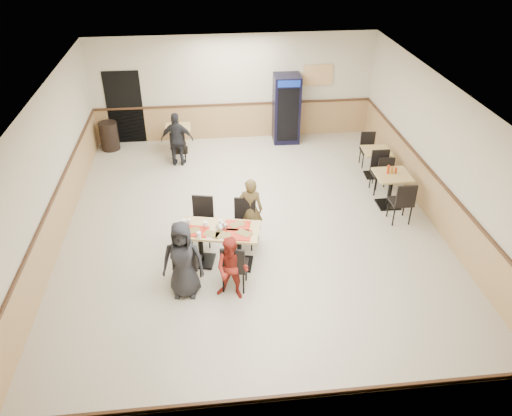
{
  "coord_description": "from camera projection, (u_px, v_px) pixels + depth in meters",
  "views": [
    {
      "loc": [
        -0.9,
        -8.76,
        6.12
      ],
      "look_at": [
        0.02,
        -0.5,
        0.91
      ],
      "focal_mm": 35.0,
      "sensor_mm": 36.0,
      "label": 1
    }
  ],
  "objects": [
    {
      "name": "side_table_far",
      "position": [
        375.0,
        159.0,
        12.61
      ],
      "size": [
        0.71,
        0.71,
        0.72
      ],
      "rotation": [
        0.0,
        0.0,
        -0.06
      ],
      "color": "black",
      "rests_on": "ground"
    },
    {
      "name": "tabletop_clutter",
      "position": [
        218.0,
        230.0,
        9.31
      ],
      "size": [
        1.34,
        0.75,
        0.12
      ],
      "rotation": [
        0.0,
        0.0,
        -0.22
      ],
      "color": "red",
      "rests_on": "main_table"
    },
    {
      "name": "back_table_chair_lone",
      "position": [
        178.0,
        145.0,
        13.36
      ],
      "size": [
        0.43,
        0.43,
        0.93
      ],
      "primitive_type": null,
      "rotation": [
        0.0,
        0.0,
        3.15
      ],
      "color": "black",
      "rests_on": "ground"
    },
    {
      "name": "condiment_caddy",
      "position": [
        391.0,
        170.0,
        11.19
      ],
      "size": [
        0.23,
        0.06,
        0.2
      ],
      "color": "red",
      "rests_on": "side_table_near"
    },
    {
      "name": "side_table_far_chair_south",
      "position": [
        383.0,
        170.0,
        12.13
      ],
      "size": [
        0.45,
        0.45,
        0.91
      ],
      "primitive_type": null,
      "rotation": [
        0.0,
        0.0,
        3.08
      ],
      "color": "black",
      "rests_on": "ground"
    },
    {
      "name": "diner_man_opposite",
      "position": [
        250.0,
        209.0,
        10.16
      ],
      "size": [
        0.56,
        0.42,
        1.4
      ],
      "primitive_type": "imported",
      "rotation": [
        0.0,
        0.0,
        2.96
      ],
      "color": "brown",
      "rests_on": "ground"
    },
    {
      "name": "side_table_far_chair_north",
      "position": [
        368.0,
        150.0,
        13.1
      ],
      "size": [
        0.45,
        0.45,
        0.91
      ],
      "primitive_type": null,
      "rotation": [
        0.0,
        0.0,
        -0.06
      ],
      "color": "black",
      "rests_on": "ground"
    },
    {
      "name": "pepsi_cooler",
      "position": [
        286.0,
        109.0,
        14.2
      ],
      "size": [
        0.76,
        0.77,
        1.95
      ],
      "rotation": [
        0.0,
        0.0,
        -0.03
      ],
      "color": "black",
      "rests_on": "ground"
    },
    {
      "name": "main_chairs",
      "position": [
        217.0,
        242.0,
        9.53
      ],
      "size": [
        1.68,
        2.01,
        1.02
      ],
      "rotation": [
        0.0,
        0.0,
        -0.22
      ],
      "color": "black",
      "rests_on": "ground"
    },
    {
      "name": "diner_woman_right",
      "position": [
        232.0,
        269.0,
        8.67
      ],
      "size": [
        0.73,
        0.65,
        1.24
      ],
      "primitive_type": "imported",
      "rotation": [
        0.0,
        0.0,
        -0.36
      ],
      "color": "maroon",
      "rests_on": "ground"
    },
    {
      "name": "diner_woman_left",
      "position": [
        183.0,
        260.0,
        8.68
      ],
      "size": [
        0.78,
        0.56,
        1.5
      ],
      "primitive_type": "imported",
      "rotation": [
        0.0,
        0.0,
        -0.12
      ],
      "color": "black",
      "rests_on": "ground"
    },
    {
      "name": "room_shell",
      "position": [
        311.0,
        152.0,
        12.72
      ],
      "size": [
        10.0,
        10.0,
        10.0
      ],
      "color": "silver",
      "rests_on": "ground"
    },
    {
      "name": "side_table_near_chair_north",
      "position": [
        381.0,
        172.0,
        11.91
      ],
      "size": [
        0.48,
        0.48,
        1.03
      ],
      "primitive_type": null,
      "rotation": [
        0.0,
        0.0,
        -0.0
      ],
      "color": "black",
      "rests_on": "ground"
    },
    {
      "name": "side_table_near_chair_south",
      "position": [
        401.0,
        201.0,
        10.81
      ],
      "size": [
        0.48,
        0.48,
        1.03
      ],
      "primitive_type": null,
      "rotation": [
        0.0,
        0.0,
        3.14
      ],
      "color": "black",
      "rests_on": "ground"
    },
    {
      "name": "lone_diner",
      "position": [
        177.0,
        140.0,
        13.02
      ],
      "size": [
        0.89,
        0.46,
        1.45
      ],
      "primitive_type": "imported",
      "rotation": [
        0.0,
        0.0,
        3.02
      ],
      "color": "black",
      "rests_on": "ground"
    },
    {
      "name": "ground",
      "position": [
        252.0,
        232.0,
        10.72
      ],
      "size": [
        10.0,
        10.0,
        0.0
      ],
      "primitive_type": "plane",
      "color": "beige",
      "rests_on": "ground"
    },
    {
      "name": "side_table_near",
      "position": [
        391.0,
        185.0,
        11.35
      ],
      "size": [
        0.76,
        0.76,
        0.82
      ],
      "rotation": [
        0.0,
        0.0,
        -0.0
      ],
      "color": "black",
      "rests_on": "ground"
    },
    {
      "name": "back_table",
      "position": [
        179.0,
        135.0,
        13.84
      ],
      "size": [
        0.69,
        0.69,
        0.74
      ],
      "rotation": [
        0.0,
        0.0,
        0.01
      ],
      "color": "black",
      "rests_on": "ground"
    },
    {
      "name": "trash_bin",
      "position": [
        109.0,
        136.0,
        14.0
      ],
      "size": [
        0.51,
        0.51,
        0.8
      ],
      "primitive_type": "cylinder",
      "color": "black",
      "rests_on": "ground"
    },
    {
      "name": "main_table",
      "position": [
        220.0,
        241.0,
        9.52
      ],
      "size": [
        1.64,
        1.06,
        0.81
      ],
      "rotation": [
        0.0,
        0.0,
        -0.22
      ],
      "color": "black",
      "rests_on": "ground"
    }
  ]
}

